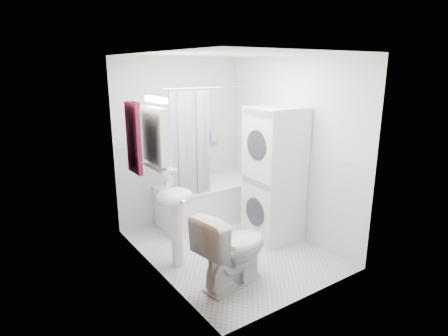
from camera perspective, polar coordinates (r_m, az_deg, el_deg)
floor at (r=4.94m, az=0.90°, el=-12.11°), size 2.60×2.60×0.00m
room_walls at (r=4.46m, az=0.98°, el=5.15°), size 2.60×2.60×2.60m
wainscot at (r=4.92m, az=-1.05°, el=-4.58°), size 1.98×2.58×2.58m
door at (r=3.65m, az=-6.28°, el=-5.16°), size 0.05×2.00×2.00m
bathtub at (r=5.65m, az=-2.13°, el=-4.88°), size 1.55×0.73×0.59m
tub_spout at (r=5.86m, az=-2.26°, el=1.81°), size 0.04×0.12×0.04m
curtain_rod at (r=5.06m, az=-0.41°, el=12.19°), size 1.73×0.02×0.02m
shower_curtain at (r=4.90m, az=-5.16°, el=3.19°), size 0.55×0.02×1.45m
sink at (r=4.30m, az=-7.43°, el=-6.20°), size 0.44×0.37×1.04m
medicine_cabinet at (r=4.09m, az=-10.29°, el=5.11°), size 0.13×0.50×0.71m
shelf at (r=4.17m, az=-9.87°, el=0.19°), size 0.18×0.54×0.02m
shower_caddy at (r=5.82m, az=-1.81°, el=4.14°), size 0.22×0.06×0.02m
towel at (r=4.63m, az=-13.62°, el=4.65°), size 0.07×0.36×0.88m
washer_dryer at (r=4.97m, az=7.67°, el=-1.03°), size 0.66×0.65×1.78m
toilet at (r=4.02m, az=1.32°, el=-12.22°), size 0.90×0.60×0.82m
soap_pump at (r=4.44m, az=-8.43°, el=-2.18°), size 0.08×0.17×0.08m
shelf_bottle at (r=4.03m, az=-9.00°, el=0.39°), size 0.07×0.18×0.07m
shelf_cup at (r=4.26m, az=-10.59°, el=1.35°), size 0.10×0.09×0.10m
shampoo_a at (r=5.71m, az=-3.38°, el=4.68°), size 0.13×0.17×0.13m
shampoo_b at (r=5.78m, az=-2.36°, el=4.56°), size 0.08×0.21×0.08m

